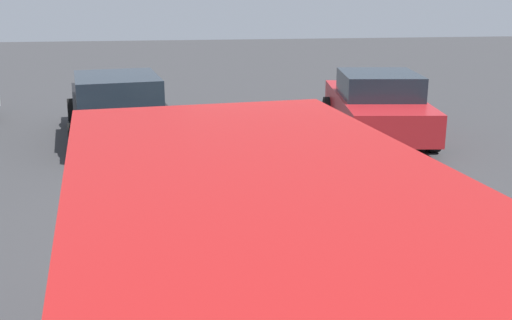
# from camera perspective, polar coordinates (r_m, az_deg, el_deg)

# --- Properties ---
(ground_plane) EXTENTS (60.00, 60.00, 0.00)m
(ground_plane) POSITION_cam_1_polar(r_m,az_deg,el_deg) (8.81, 1.94, -5.57)
(ground_plane) COLOR #38383A
(art_car_decorated) EXTENTS (4.64, 2.66, 1.68)m
(art_car_decorated) POSITION_cam_1_polar(r_m,az_deg,el_deg) (8.62, 1.99, -0.99)
(art_car_decorated) COLOR beige
(art_car_decorated) RESTS_ON ground
(parked_sedan_row_back_center) EXTENTS (4.58, 2.39, 1.41)m
(parked_sedan_row_back_center) POSITION_cam_1_polar(r_m,az_deg,el_deg) (13.76, 11.06, 5.01)
(parked_sedan_row_back_center) COLOR red
(parked_sedan_row_back_center) RESTS_ON ground
(parked_sedan_behind_left) EXTENTS (4.66, 2.58, 1.40)m
(parked_sedan_behind_left) POSITION_cam_1_polar(r_m,az_deg,el_deg) (13.69, -12.66, 4.94)
(parked_sedan_behind_left) COLOR black
(parked_sedan_behind_left) RESTS_ON ground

